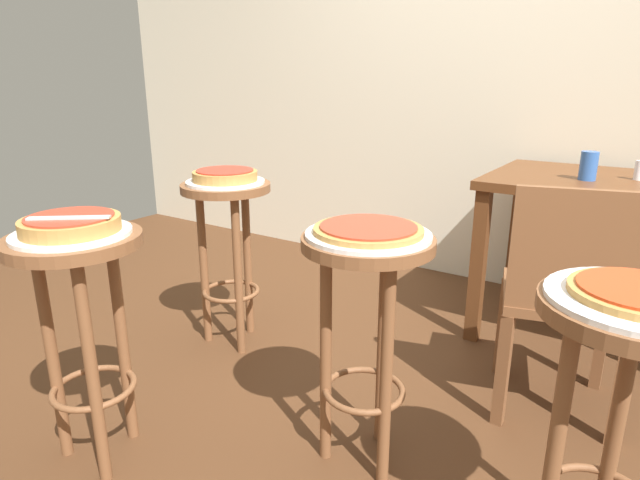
# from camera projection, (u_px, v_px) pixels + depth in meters

# --- Properties ---
(ground_plane) EXTENTS (6.00, 6.00, 0.00)m
(ground_plane) POSITION_uv_depth(u_px,v_px,m) (358.00, 419.00, 1.90)
(ground_plane) COLOR #4C2D19
(back_wall) EXTENTS (6.00, 0.10, 3.00)m
(back_wall) POSITION_uv_depth(u_px,v_px,m) (522.00, 11.00, 2.77)
(back_wall) COLOR beige
(back_wall) RESTS_ON ground_plane
(stool_foreground) EXTENTS (0.38, 0.38, 0.74)m
(stool_foreground) POSITION_uv_depth(u_px,v_px,m) (81.00, 300.00, 1.56)
(stool_foreground) COLOR brown
(stool_foreground) RESTS_ON ground_plane
(serving_plate_foreground) EXTENTS (0.33, 0.33, 0.01)m
(serving_plate_foreground) POSITION_uv_depth(u_px,v_px,m) (72.00, 234.00, 1.50)
(serving_plate_foreground) COLOR white
(serving_plate_foreground) RESTS_ON stool_foreground
(pizza_foreground) EXTENTS (0.27, 0.27, 0.05)m
(pizza_foreground) POSITION_uv_depth(u_px,v_px,m) (71.00, 224.00, 1.50)
(pizza_foreground) COLOR #B78442
(pizza_foreground) RESTS_ON serving_plate_foreground
(stool_middle) EXTENTS (0.38, 0.38, 0.74)m
(stool_middle) POSITION_uv_depth(u_px,v_px,m) (623.00, 389.00, 1.11)
(stool_middle) COLOR brown
(stool_middle) RESTS_ON ground_plane
(serving_plate_middle) EXTENTS (0.36, 0.36, 0.01)m
(serving_plate_middle) POSITION_uv_depth(u_px,v_px,m) (639.00, 300.00, 1.05)
(serving_plate_middle) COLOR silver
(serving_plate_middle) RESTS_ON stool_middle
(stool_leftside) EXTENTS (0.38, 0.38, 0.74)m
(stool_leftside) POSITION_uv_depth(u_px,v_px,m) (366.00, 301.00, 1.55)
(stool_leftside) COLOR brown
(stool_leftside) RESTS_ON ground_plane
(serving_plate_leftside) EXTENTS (0.36, 0.36, 0.01)m
(serving_plate_leftside) POSITION_uv_depth(u_px,v_px,m) (368.00, 235.00, 1.49)
(serving_plate_leftside) COLOR silver
(serving_plate_leftside) RESTS_ON stool_leftside
(pizza_leftside) EXTENTS (0.31, 0.31, 0.02)m
(pizza_leftside) POSITION_uv_depth(u_px,v_px,m) (368.00, 229.00, 1.49)
(pizza_leftside) COLOR #B78442
(pizza_leftside) RESTS_ON serving_plate_leftside
(stool_rear) EXTENTS (0.38, 0.38, 0.74)m
(stool_rear) POSITION_uv_depth(u_px,v_px,m) (228.00, 228.00, 2.31)
(stool_rear) COLOR brown
(stool_rear) RESTS_ON ground_plane
(serving_plate_rear) EXTENTS (0.33, 0.33, 0.01)m
(serving_plate_rear) POSITION_uv_depth(u_px,v_px,m) (225.00, 182.00, 2.25)
(serving_plate_rear) COLOR silver
(serving_plate_rear) RESTS_ON stool_rear
(pizza_rear) EXTENTS (0.27, 0.27, 0.05)m
(pizza_rear) POSITION_uv_depth(u_px,v_px,m) (225.00, 175.00, 2.24)
(pizza_rear) COLOR #B78442
(pizza_rear) RESTS_ON serving_plate_rear
(dining_table) EXTENTS (1.07, 0.75, 0.75)m
(dining_table) POSITION_uv_depth(u_px,v_px,m) (619.00, 205.00, 2.30)
(dining_table) COLOR #5B3319
(dining_table) RESTS_ON ground_plane
(cup_near_edge) EXTENTS (0.07, 0.07, 0.12)m
(cup_near_edge) POSITION_uv_depth(u_px,v_px,m) (589.00, 166.00, 2.25)
(cup_near_edge) COLOR #3360B2
(cup_near_edge) RESTS_ON dining_table
(condiment_shaker) EXTENTS (0.04, 0.04, 0.08)m
(condiment_shaker) POSITION_uv_depth(u_px,v_px,m) (640.00, 170.00, 2.26)
(condiment_shaker) COLOR white
(condiment_shaker) RESTS_ON dining_table
(wooden_chair) EXTENTS (0.49, 0.49, 0.85)m
(wooden_chair) POSITION_uv_depth(u_px,v_px,m) (567.00, 294.00, 1.79)
(wooden_chair) COLOR brown
(wooden_chair) RESTS_ON ground_plane
(pizza_server_knife) EXTENTS (0.19, 0.16, 0.01)m
(pizza_server_knife) POSITION_uv_depth(u_px,v_px,m) (69.00, 218.00, 1.46)
(pizza_server_knife) COLOR silver
(pizza_server_knife) RESTS_ON pizza_foreground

